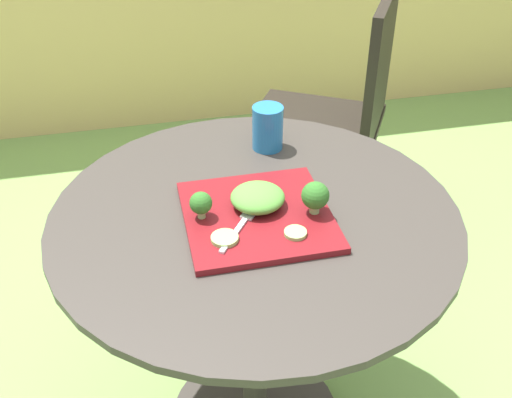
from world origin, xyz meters
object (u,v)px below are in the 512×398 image
drinking_glass (268,130)px  fork (242,224)px  patio_chair (341,106)px  salad_plate (257,216)px

drinking_glass → fork: drinking_glass is taller
drinking_glass → fork: bearing=-112.2°
patio_chair → salad_plate: size_ratio=3.14×
salad_plate → drinking_glass: (0.09, 0.27, 0.04)m
patio_chair → drinking_glass: bearing=-126.5°
salad_plate → patio_chair: bearing=59.3°
drinking_glass → patio_chair: bearing=53.5°
fork → drinking_glass: bearing=67.8°
salad_plate → drinking_glass: drinking_glass is taller
salad_plate → fork: fork is taller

